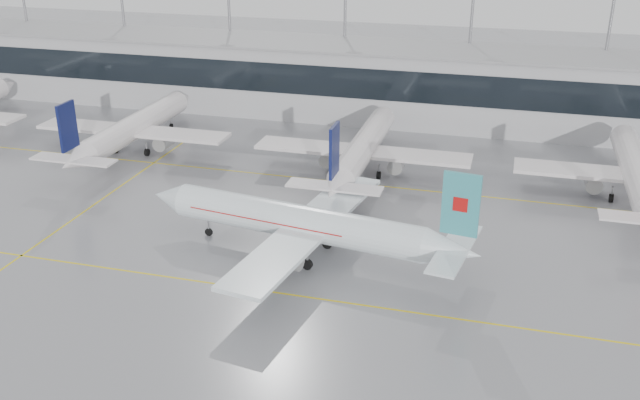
# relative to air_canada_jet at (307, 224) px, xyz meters

# --- Properties ---
(ground) EXTENTS (320.00, 320.00, 0.00)m
(ground) POSITION_rel_air_canada_jet_xyz_m (0.34, -8.12, -3.84)
(ground) COLOR gray
(ground) RESTS_ON ground
(taxi_line_main) EXTENTS (120.00, 0.25, 0.01)m
(taxi_line_main) POSITION_rel_air_canada_jet_xyz_m (0.34, -8.12, -3.83)
(taxi_line_main) COLOR yellow
(taxi_line_main) RESTS_ON ground
(taxi_line_north) EXTENTS (120.00, 0.25, 0.01)m
(taxi_line_north) POSITION_rel_air_canada_jet_xyz_m (0.34, 21.88, -3.83)
(taxi_line_north) COLOR yellow
(taxi_line_north) RESTS_ON ground
(taxi_line_cross) EXTENTS (0.25, 60.00, 0.01)m
(taxi_line_cross) POSITION_rel_air_canada_jet_xyz_m (-29.66, 6.88, -3.83)
(taxi_line_cross) COLOR yellow
(taxi_line_cross) RESTS_ON ground
(terminal) EXTENTS (180.00, 15.00, 12.00)m
(terminal) POSITION_rel_air_canada_jet_xyz_m (0.34, 53.88, 2.16)
(terminal) COLOR #A8A8AC
(terminal) RESTS_ON ground
(terminal_glass) EXTENTS (180.00, 0.20, 5.00)m
(terminal_glass) POSITION_rel_air_canada_jet_xyz_m (0.34, 46.33, 3.66)
(terminal_glass) COLOR black
(terminal_glass) RESTS_ON ground
(terminal_roof) EXTENTS (182.00, 16.00, 0.40)m
(terminal_roof) POSITION_rel_air_canada_jet_xyz_m (0.34, 53.88, 8.36)
(terminal_roof) COLOR gray
(terminal_roof) RESTS_ON ground
(light_masts) EXTENTS (156.40, 1.00, 22.60)m
(light_masts) POSITION_rel_air_canada_jet_xyz_m (0.34, 59.88, 9.51)
(light_masts) COLOR gray
(light_masts) RESTS_ON ground
(air_canada_jet) EXTENTS (37.87, 30.89, 12.05)m
(air_canada_jet) POSITION_rel_air_canada_jet_xyz_m (0.00, 0.00, 0.00)
(air_canada_jet) COLOR white
(air_canada_jet) RESTS_ON ground
(parked_jet_b) EXTENTS (29.64, 36.96, 11.72)m
(parked_jet_b) POSITION_rel_air_canada_jet_xyz_m (-34.66, 25.57, -0.13)
(parked_jet_b) COLOR silver
(parked_jet_b) RESTS_ON ground
(parked_jet_c) EXTENTS (29.64, 36.96, 11.72)m
(parked_jet_c) POSITION_rel_air_canada_jet_xyz_m (0.34, 25.57, -0.13)
(parked_jet_c) COLOR silver
(parked_jet_c) RESTS_ON ground
(parked_jet_d) EXTENTS (29.64, 36.96, 11.72)m
(parked_jet_d) POSITION_rel_air_canada_jet_xyz_m (35.34, 25.57, -0.13)
(parked_jet_d) COLOR silver
(parked_jet_d) RESTS_ON ground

